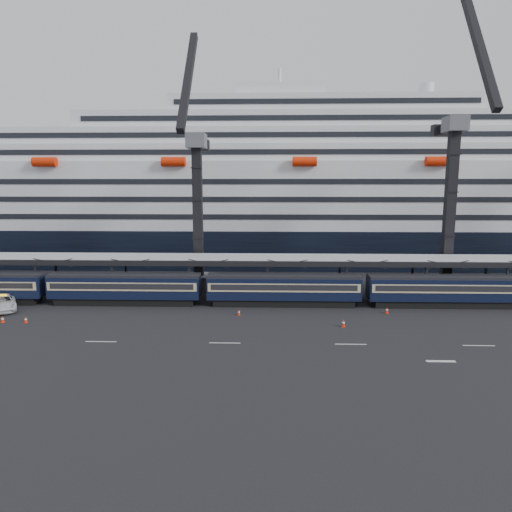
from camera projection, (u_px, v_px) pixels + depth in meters
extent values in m
plane|color=black|center=(363.00, 331.00, 47.17)|extent=(260.00, 260.00, 0.00)
cube|color=beige|center=(101.00, 342.00, 44.00)|extent=(3.00, 0.15, 0.02)
cube|color=beige|center=(225.00, 343.00, 43.64)|extent=(3.00, 0.15, 0.02)
cube|color=beige|center=(351.00, 344.00, 43.28)|extent=(3.00, 0.15, 0.02)
cube|color=beige|center=(479.00, 346.00, 42.92)|extent=(3.00, 0.15, 0.02)
cube|color=beige|center=(441.00, 361.00, 39.12)|extent=(2.50, 0.40, 0.02)
cube|color=black|center=(126.00, 301.00, 57.82)|extent=(17.48, 2.40, 0.90)
cube|color=black|center=(125.00, 287.00, 57.54)|extent=(19.00, 2.80, 2.70)
cube|color=#C2B189|center=(125.00, 284.00, 57.49)|extent=(18.62, 2.92, 1.05)
cube|color=black|center=(125.00, 284.00, 57.48)|extent=(17.86, 2.98, 0.70)
cube|color=black|center=(125.00, 275.00, 57.30)|extent=(19.00, 2.50, 0.35)
cube|color=black|center=(283.00, 302.00, 57.21)|extent=(17.48, 2.40, 0.90)
cube|color=black|center=(283.00, 288.00, 56.93)|extent=(19.00, 2.80, 2.70)
cube|color=#C2B189|center=(283.00, 285.00, 56.89)|extent=(18.62, 2.92, 1.05)
cube|color=black|center=(283.00, 285.00, 56.88)|extent=(17.86, 2.98, 0.70)
cube|color=black|center=(284.00, 276.00, 56.70)|extent=(19.00, 2.50, 0.35)
cube|color=black|center=(444.00, 303.00, 56.61)|extent=(17.48, 2.40, 0.90)
cube|color=black|center=(445.00, 289.00, 56.33)|extent=(19.00, 2.80, 2.70)
cube|color=#C2B189|center=(445.00, 287.00, 56.28)|extent=(18.62, 2.92, 1.05)
cube|color=black|center=(445.00, 286.00, 56.28)|extent=(17.86, 2.98, 0.70)
cube|color=black|center=(446.00, 277.00, 56.10)|extent=(19.00, 2.50, 0.35)
cube|color=#9B9CA3|center=(343.00, 258.00, 60.15)|extent=(130.00, 6.00, 0.25)
cube|color=black|center=(347.00, 264.00, 57.24)|extent=(130.00, 0.25, 0.70)
cube|color=black|center=(340.00, 257.00, 63.16)|extent=(130.00, 0.25, 0.70)
cube|color=black|center=(36.00, 281.00, 59.01)|extent=(0.25, 0.25, 5.40)
cube|color=black|center=(56.00, 272.00, 64.54)|extent=(0.25, 0.25, 5.40)
cube|color=black|center=(112.00, 281.00, 58.71)|extent=(0.25, 0.25, 5.40)
cube|color=black|center=(126.00, 273.00, 64.24)|extent=(0.25, 0.25, 5.40)
cube|color=black|center=(190.00, 282.00, 58.41)|extent=(0.25, 0.25, 5.40)
cube|color=black|center=(197.00, 273.00, 63.94)|extent=(0.25, 0.25, 5.40)
cube|color=black|center=(268.00, 282.00, 58.11)|extent=(0.25, 0.25, 5.40)
cube|color=black|center=(268.00, 274.00, 63.64)|extent=(0.25, 0.25, 5.40)
cube|color=black|center=(346.00, 283.00, 57.81)|extent=(0.25, 0.25, 5.40)
cube|color=black|center=(340.00, 274.00, 63.34)|extent=(0.25, 0.25, 5.40)
cube|color=black|center=(426.00, 283.00, 57.51)|extent=(0.25, 0.25, 5.40)
cube|color=black|center=(412.00, 274.00, 63.04)|extent=(0.25, 0.25, 5.40)
cube|color=black|center=(506.00, 284.00, 57.21)|extent=(0.25, 0.25, 5.40)
cube|color=black|center=(485.00, 275.00, 62.73)|extent=(0.25, 0.25, 5.40)
cube|color=black|center=(318.00, 242.00, 92.04)|extent=(200.00, 28.00, 7.00)
cube|color=silver|center=(319.00, 195.00, 90.57)|extent=(190.00, 26.88, 12.00)
cube|color=silver|center=(320.00, 156.00, 89.40)|extent=(160.00, 24.64, 3.00)
cube|color=black|center=(328.00, 152.00, 77.19)|extent=(153.60, 0.12, 0.90)
cube|color=silver|center=(320.00, 140.00, 88.94)|extent=(124.00, 21.84, 3.00)
cube|color=black|center=(327.00, 134.00, 78.10)|extent=(119.04, 0.12, 0.90)
cube|color=silver|center=(320.00, 125.00, 88.47)|extent=(90.00, 19.04, 3.00)
cube|color=black|center=(326.00, 117.00, 79.02)|extent=(86.40, 0.12, 0.90)
cube|color=silver|center=(321.00, 109.00, 88.00)|extent=(56.00, 16.24, 3.00)
cube|color=black|center=(326.00, 101.00, 79.94)|extent=(53.76, 0.12, 0.90)
cube|color=silver|center=(279.00, 95.00, 87.86)|extent=(16.00, 12.00, 2.50)
cylinder|color=silver|center=(426.00, 92.00, 86.93)|extent=(2.80, 2.80, 3.00)
cylinder|color=red|center=(45.00, 162.00, 77.25)|extent=(4.00, 1.60, 1.60)
cylinder|color=red|center=(173.00, 162.00, 76.59)|extent=(4.00, 1.60, 1.60)
cylinder|color=red|center=(305.00, 161.00, 75.92)|extent=(4.00, 1.60, 1.60)
cylinder|color=red|center=(438.00, 161.00, 75.26)|extent=(4.00, 1.60, 1.60)
cube|color=#45474C|center=(199.00, 282.00, 66.38)|extent=(4.50, 4.50, 2.00)
cube|color=black|center=(198.00, 213.00, 64.82)|extent=(1.30, 1.30, 18.00)
cube|color=#45474C|center=(196.00, 141.00, 63.27)|extent=(2.60, 3.20, 2.00)
cube|color=black|center=(188.00, 79.00, 56.48)|extent=(0.90, 12.26, 14.37)
cube|color=black|center=(199.00, 143.00, 65.76)|extent=(0.90, 5.04, 0.90)
cube|color=black|center=(202.00, 145.00, 68.27)|extent=(2.20, 1.60, 1.60)
cube|color=#45474C|center=(445.00, 285.00, 64.33)|extent=(4.50, 4.50, 2.00)
cube|color=black|center=(450.00, 207.00, 62.62)|extent=(1.30, 1.30, 20.00)
cube|color=#45474C|center=(455.00, 124.00, 60.92)|extent=(2.60, 3.20, 2.00)
cube|color=black|center=(479.00, 46.00, 53.98)|extent=(0.90, 12.21, 16.90)
cube|color=black|center=(447.00, 127.00, 63.68)|extent=(0.90, 5.60, 0.90)
cube|color=black|center=(440.00, 131.00, 66.48)|extent=(2.20, 1.60, 1.60)
imported|color=silver|center=(2.00, 303.00, 54.95)|extent=(5.82, 7.05, 1.79)
cube|color=red|center=(26.00, 323.00, 50.05)|extent=(0.37, 0.37, 0.04)
cone|color=red|center=(26.00, 319.00, 49.99)|extent=(0.31, 0.31, 0.69)
cylinder|color=white|center=(26.00, 319.00, 49.99)|extent=(0.26, 0.26, 0.12)
cube|color=red|center=(3.00, 322.00, 50.16)|extent=(0.39, 0.39, 0.04)
cone|color=red|center=(2.00, 319.00, 50.10)|extent=(0.33, 0.33, 0.74)
cylinder|color=white|center=(2.00, 319.00, 50.10)|extent=(0.28, 0.28, 0.12)
cube|color=red|center=(239.00, 315.00, 52.97)|extent=(0.35, 0.35, 0.04)
cone|color=red|center=(239.00, 312.00, 52.91)|extent=(0.30, 0.30, 0.67)
cylinder|color=white|center=(239.00, 312.00, 52.91)|extent=(0.25, 0.25, 0.11)
cube|color=red|center=(343.00, 326.00, 48.65)|extent=(0.42, 0.42, 0.04)
cone|color=red|center=(343.00, 323.00, 48.58)|extent=(0.36, 0.36, 0.80)
cylinder|color=white|center=(343.00, 323.00, 48.58)|extent=(0.30, 0.30, 0.13)
cube|color=red|center=(387.00, 313.00, 53.75)|extent=(0.39, 0.39, 0.04)
cone|color=red|center=(387.00, 310.00, 53.69)|extent=(0.33, 0.33, 0.74)
cylinder|color=white|center=(387.00, 310.00, 53.69)|extent=(0.28, 0.28, 0.12)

